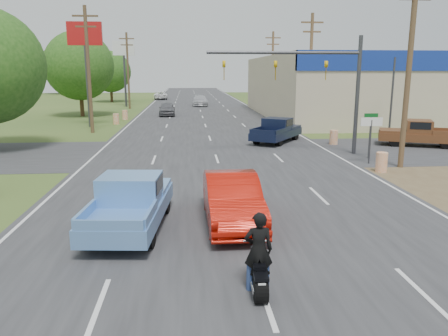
{
  "coord_description": "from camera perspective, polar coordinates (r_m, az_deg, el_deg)",
  "views": [
    {
      "loc": [
        -1.62,
        -8.63,
        4.92
      ],
      "look_at": [
        -0.27,
        7.71,
        1.3
      ],
      "focal_mm": 35.0,
      "sensor_mm": 36.0,
      "label": 1
    }
  ],
  "objects": [
    {
      "name": "barrel_1",
      "position": [
        31.12,
        14.14,
        3.91
      ],
      "size": [
        0.56,
        0.56,
        1.0
      ],
      "primitive_type": "cylinder",
      "color": "orange",
      "rests_on": "ground"
    },
    {
      "name": "utility_pole_6",
      "position": [
        61.14,
        -12.44,
        12.54
      ],
      "size": [
        2.0,
        0.28,
        10.0
      ],
      "color": "#4C3823",
      "rests_on": "ground"
    },
    {
      "name": "blue_pickup",
      "position": [
        14.29,
        -12.02,
        -4.25
      ],
      "size": [
        2.5,
        5.4,
        1.74
      ],
      "rotation": [
        0.0,
        0.0,
        -0.1
      ],
      "color": "black",
      "rests_on": "ground"
    },
    {
      "name": "lane_sign",
      "position": [
        24.85,
        18.66,
        4.82
      ],
      "size": [
        1.2,
        0.08,
        2.52
      ],
      "color": "#3F3F44",
      "rests_on": "ground"
    },
    {
      "name": "barrel_3",
      "position": [
        47.3,
        -12.8,
        6.78
      ],
      "size": [
        0.56,
        0.56,
        1.0
      ],
      "primitive_type": "cylinder",
      "color": "orange",
      "rests_on": "ground"
    },
    {
      "name": "rider",
      "position": [
        10.07,
        4.51,
        -11.15
      ],
      "size": [
        0.67,
        0.46,
        1.79
      ],
      "primitive_type": "imported",
      "rotation": [
        0.0,
        0.0,
        3.1
      ],
      "color": "black",
      "rests_on": "ground"
    },
    {
      "name": "signal_mast",
      "position": [
        26.69,
        11.72,
        11.95
      ],
      "size": [
        9.12,
        0.4,
        7.0
      ],
      "color": "#3F3F44",
      "rests_on": "ground"
    },
    {
      "name": "utility_pole_2",
      "position": [
        41.16,
        11.22,
        12.77
      ],
      "size": [
        2.0,
        0.28,
        10.0
      ],
      "color": "#4C3823",
      "rests_on": "ground"
    },
    {
      "name": "navy_pickup",
      "position": [
        31.5,
        6.97,
        4.96
      ],
      "size": [
        4.52,
        5.41,
        1.72
      ],
      "rotation": [
        0.0,
        0.0,
        -0.59
      ],
      "color": "black",
      "rests_on": "ground"
    },
    {
      "name": "tree_1",
      "position": [
        52.01,
        -18.39,
        12.55
      ],
      "size": [
        7.56,
        7.56,
        9.36
      ],
      "color": "#422D19",
      "rests_on": "ground"
    },
    {
      "name": "utility_pole_1",
      "position": [
        24.32,
        23.05,
        12.43
      ],
      "size": [
        2.0,
        0.28,
        10.0
      ],
      "color": "#4C3823",
      "rests_on": "ground"
    },
    {
      "name": "barrel_2",
      "position": [
        43.4,
        -13.91,
        6.24
      ],
      "size": [
        0.56,
        0.56,
        1.0
      ],
      "primitive_type": "cylinder",
      "color": "orange",
      "rests_on": "ground"
    },
    {
      "name": "tree_6",
      "position": [
        107.45,
        -20.56,
        12.52
      ],
      "size": [
        8.82,
        8.82,
        10.92
      ],
      "color": "#422D19",
      "rests_on": "ground"
    },
    {
      "name": "ground",
      "position": [
        10.06,
        5.39,
        -16.87
      ],
      "size": [
        200.0,
        200.0,
        0.0
      ],
      "primitive_type": "plane",
      "color": "#345020",
      "rests_on": "ground"
    },
    {
      "name": "tree_5",
      "position": [
        108.35,
        12.55,
        12.67
      ],
      "size": [
        7.98,
        7.98,
        9.88
      ],
      "color": "#422D19",
      "rests_on": "ground"
    },
    {
      "name": "cross_road",
      "position": [
        27.12,
        -1.23,
        2.02
      ],
      "size": [
        120.0,
        10.0,
        0.02
      ],
      "primitive_type": "cube",
      "color": "#2D2D30",
      "rests_on": "ground"
    },
    {
      "name": "utility_pole_5",
      "position": [
        37.47,
        -17.29,
        12.51
      ],
      "size": [
        2.0,
        0.28,
        10.0
      ],
      "color": "#4C3823",
      "rests_on": "ground"
    },
    {
      "name": "brown_pickup",
      "position": [
        32.32,
        24.01,
        4.2
      ],
      "size": [
        5.65,
        3.94,
        1.75
      ],
      "rotation": [
        0.0,
        0.0,
        1.17
      ],
      "color": "black",
      "rests_on": "ground"
    },
    {
      "name": "tree_2",
      "position": [
        75.68,
        -14.63,
        12.08
      ],
      "size": [
        6.72,
        6.72,
        8.32
      ],
      "color": "#422D19",
      "rests_on": "ground"
    },
    {
      "name": "red_convertible",
      "position": [
        14.37,
        1.08,
        -4.17
      ],
      "size": [
        1.79,
        4.94,
        1.62
      ],
      "primitive_type": "imported",
      "rotation": [
        0.0,
        0.0,
        0.01
      ],
      "color": "#BA1408",
      "rests_on": "ground"
    },
    {
      "name": "pole_sign_left_near",
      "position": [
        41.65,
        -17.65,
        14.98
      ],
      "size": [
        3.0,
        0.35,
        9.2
      ],
      "color": "#3F3F44",
      "rests_on": "ground"
    },
    {
      "name": "distant_car_white",
      "position": [
        81.48,
        -8.27,
        9.36
      ],
      "size": [
        2.7,
        5.31,
        1.44
      ],
      "primitive_type": "imported",
      "rotation": [
        0.0,
        0.0,
        3.2
      ],
      "color": "white",
      "rests_on": "ground"
    },
    {
      "name": "distant_car_grey",
      "position": [
        50.77,
        -7.45,
        7.64
      ],
      "size": [
        1.93,
        4.51,
        1.52
      ],
      "primitive_type": "imported",
      "rotation": [
        0.0,
        0.0,
        0.03
      ],
      "color": "slate",
      "rests_on": "ground"
    },
    {
      "name": "barrel_0",
      "position": [
        23.19,
        19.89,
        0.71
      ],
      "size": [
        0.56,
        0.56,
        1.0
      ],
      "primitive_type": "cylinder",
      "color": "orange",
      "rests_on": "ground"
    },
    {
      "name": "motorcycle",
      "position": [
        10.23,
        4.49,
        -13.61
      ],
      "size": [
        0.59,
        1.92,
        0.98
      ],
      "rotation": [
        0.0,
        0.0,
        -0.04
      ],
      "color": "black",
      "rests_on": "ground"
    },
    {
      "name": "street_name_sign",
      "position": [
        26.49,
        18.54,
        4.63
      ],
      "size": [
        0.8,
        0.08,
        2.61
      ],
      "color": "#3F3F44",
      "rests_on": "ground"
    },
    {
      "name": "main_road",
      "position": [
        48.9,
        -2.83,
        6.67
      ],
      "size": [
        15.0,
        180.0,
        0.02
      ],
      "primitive_type": "cube",
      "color": "#2D2D30",
      "rests_on": "ground"
    },
    {
      "name": "pole_sign_left_far",
      "position": [
        65.27,
        -12.95,
        14.12
      ],
      "size": [
        3.0,
        0.35,
        9.2
      ],
      "color": "#3F3F44",
      "rests_on": "ground"
    },
    {
      "name": "utility_pole_3",
      "position": [
        58.69,
        6.35,
        12.76
      ],
      "size": [
        2.0,
        0.28,
        10.0
      ],
      "color": "#4C3823",
      "rests_on": "ground"
    },
    {
      "name": "distant_car_silver",
      "position": [
        65.24,
        -3.13,
        8.8
      ],
      "size": [
        2.31,
        5.5,
        1.58
      ],
      "primitive_type": "imported",
      "rotation": [
        0.0,
        0.0,
        -0.02
      ],
      "color": "silver",
      "rests_on": "ground"
    }
  ]
}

